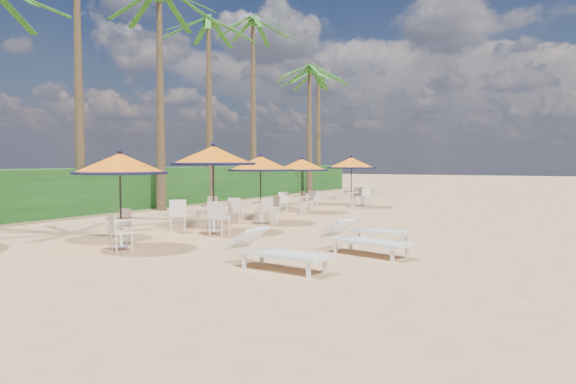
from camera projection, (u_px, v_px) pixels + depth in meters
The scene contains 15 objects.
ground at pixel (296, 266), 11.21m from camera, with size 160.00×160.00×0.00m, color tan.
scrub_hedge at pixel (154, 186), 27.22m from camera, with size 3.00×40.00×1.80m, color #194716.
station_0 at pixel (120, 172), 13.58m from camera, with size 2.29×2.29×2.39m.
station_1 at pixel (211, 166), 16.75m from camera, with size 2.55×2.55×2.66m.
station_2 at pixel (260, 172), 19.24m from camera, with size 2.27×2.27×2.37m.
station_3 at pixel (302, 171), 23.29m from camera, with size 2.20×2.32×2.30m.
station_4 at pixel (353, 169), 26.09m from camera, with size 2.29×2.35×2.38m.
lounger_near at pixel (274, 250), 10.85m from camera, with size 2.24×0.99×0.78m.
lounger_mid at pixel (362, 238), 12.56m from camera, with size 2.27×1.26×0.78m.
lounger_far at pixel (373, 229), 14.77m from camera, with size 1.84×0.67×0.65m.
palm_3 at pixel (159, 9), 23.55m from camera, with size 5.00×5.00×9.29m.
palm_4 at pixel (209, 34), 28.49m from camera, with size 5.00×5.00×9.37m.
palm_5 at pixel (253, 33), 33.41m from camera, with size 5.00×5.00×10.68m.
palm_6 at pixel (310, 77), 36.85m from camera, with size 5.00×5.00×8.40m.
palm_7 at pixel (318, 81), 40.35m from camera, with size 5.00×5.00×8.66m.
Camera 1 is at (5.12, -9.86, 2.07)m, focal length 35.00 mm.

